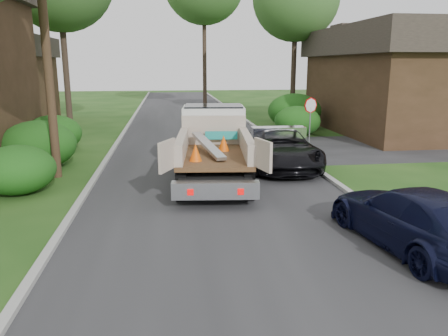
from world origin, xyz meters
The scene contains 16 objects.
ground centered at (0.00, 0.00, 0.00)m, with size 120.00×120.00×0.00m, color #1A4112.
road centered at (0.00, 10.00, 0.00)m, with size 8.00×90.00×0.02m, color #28282B.
side_street centered at (12.00, 9.00, 0.01)m, with size 16.00×7.00×0.02m, color #28282B.
curb_left centered at (-4.10, 10.00, 0.06)m, with size 0.20×90.00×0.12m, color #9E9E99.
curb_right centered at (4.10, 10.00, 0.06)m, with size 0.20×90.00×0.12m, color #9E9E99.
stop_sign centered at (5.20, 9.00, 1.78)m, with size 0.71×0.32×2.48m.
utility_pole centered at (-5.48, 4.98, 5.17)m, with size 2.42×1.25×10.00m.
house_right centered at (13.00, 14.00, 3.16)m, with size 9.72×12.96×6.20m.
hedge_left_a centered at (-6.20, 3.00, 0.77)m, with size 2.34×2.34×1.53m, color #154610.
hedge_left_b centered at (-6.50, 6.50, 0.94)m, with size 2.86×2.86×1.87m, color #154610.
hedge_left_c centered at (-6.80, 10.00, 0.85)m, with size 2.60×2.60×1.70m, color #154610.
hedge_right_a centered at (5.80, 13.00, 0.85)m, with size 2.60×2.60×1.70m, color #154610.
hedge_right_b centered at (6.50, 16.00, 1.10)m, with size 3.38×3.38×2.21m, color #154610.
flatbed_truck centered at (0.15, 4.58, 1.33)m, with size 3.28×6.69×2.45m.
black_pickup centered at (2.88, 5.55, 0.76)m, with size 2.51×5.45×1.51m, color black.
navy_suv centered at (3.80, -2.50, 0.68)m, with size 1.91×4.70×1.36m, color black.
Camera 1 is at (-1.48, -10.94, 3.95)m, focal length 35.00 mm.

